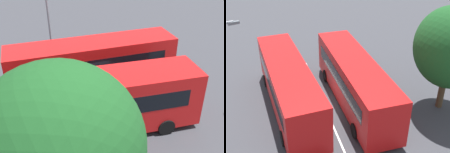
% 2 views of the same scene
% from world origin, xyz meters
% --- Properties ---
extents(ground_plane, '(67.35, 67.35, 0.00)m').
position_xyz_m(ground_plane, '(0.00, 0.00, 0.00)').
color(ground_plane, '#38383D').
extents(bus_far_left, '(10.83, 2.72, 3.32)m').
position_xyz_m(bus_far_left, '(-0.12, -2.12, 1.82)').
color(bus_far_left, red).
rests_on(bus_far_left, ground).
extents(bus_center_left, '(10.94, 3.30, 3.32)m').
position_xyz_m(bus_center_left, '(0.44, 2.27, 1.82)').
color(bus_center_left, red).
rests_on(bus_center_left, ground).
extents(pedestrian, '(0.42, 0.42, 1.63)m').
position_xyz_m(pedestrian, '(7.95, -2.66, 0.96)').
color(pedestrian, '#232833').
rests_on(pedestrian, ground).
extents(lane_stripe_outer_left, '(13.55, 0.30, 0.01)m').
position_xyz_m(lane_stripe_outer_left, '(0.00, 0.00, 0.00)').
color(lane_stripe_outer_left, silver).
rests_on(lane_stripe_outer_left, ground).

